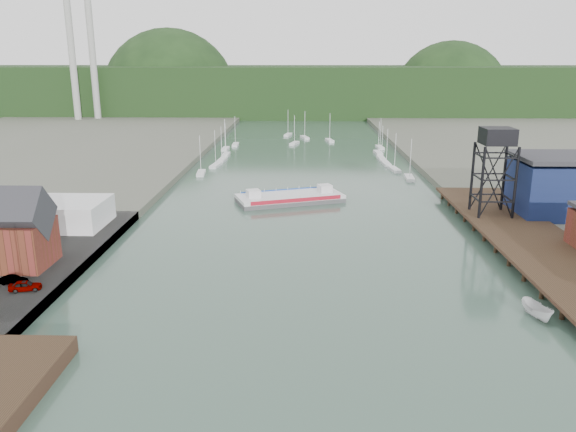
{
  "coord_description": "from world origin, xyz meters",
  "views": [
    {
      "loc": [
        -0.24,
        -44.2,
        30.06
      ],
      "look_at": [
        -2.63,
        48.71,
        4.0
      ],
      "focal_mm": 35.0,
      "sensor_mm": 36.0,
      "label": 1
    }
  ],
  "objects_px": {
    "chain_ferry": "(290,198)",
    "lift_tower": "(497,142)",
    "harbor_building": "(5,236)",
    "motorboat": "(537,311)",
    "car_west_a": "(25,286)"
  },
  "relations": [
    {
      "from": "harbor_building",
      "to": "motorboat",
      "type": "bearing_deg",
      "value": -9.68
    },
    {
      "from": "chain_ferry",
      "to": "lift_tower",
      "type": "bearing_deg",
      "value": -42.99
    },
    {
      "from": "car_west_a",
      "to": "lift_tower",
      "type": "bearing_deg",
      "value": -76.14
    },
    {
      "from": "harbor_building",
      "to": "lift_tower",
      "type": "relative_size",
      "value": 0.76
    },
    {
      "from": "lift_tower",
      "to": "car_west_a",
      "type": "xyz_separation_m",
      "value": [
        -70.38,
        -36.82,
        -13.38
      ]
    },
    {
      "from": "chain_ferry",
      "to": "motorboat",
      "type": "height_order",
      "value": "chain_ferry"
    },
    {
      "from": "motorboat",
      "to": "car_west_a",
      "type": "xyz_separation_m",
      "value": [
        -63.39,
        3.12,
        1.26
      ]
    },
    {
      "from": "chain_ferry",
      "to": "car_west_a",
      "type": "xyz_separation_m",
      "value": [
        -32.49,
        -53.25,
        1.33
      ]
    },
    {
      "from": "harbor_building",
      "to": "chain_ferry",
      "type": "distance_m",
      "value": 59.42
    },
    {
      "from": "harbor_building",
      "to": "car_west_a",
      "type": "bearing_deg",
      "value": -53.09
    },
    {
      "from": "chain_ferry",
      "to": "motorboat",
      "type": "distance_m",
      "value": 64.29
    },
    {
      "from": "lift_tower",
      "to": "car_west_a",
      "type": "relative_size",
      "value": 4.06
    },
    {
      "from": "chain_ferry",
      "to": "motorboat",
      "type": "xyz_separation_m",
      "value": [
        30.91,
        -56.37,
        0.08
      ]
    },
    {
      "from": "lift_tower",
      "to": "chain_ferry",
      "type": "relative_size",
      "value": 0.66
    },
    {
      "from": "motorboat",
      "to": "car_west_a",
      "type": "relative_size",
      "value": 1.33
    }
  ]
}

